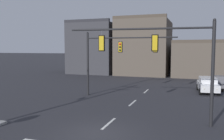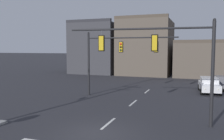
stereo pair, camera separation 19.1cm
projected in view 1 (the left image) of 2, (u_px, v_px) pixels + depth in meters
ground_plane at (96, 134)px, 13.05m from camera, size 400.00×400.00×0.00m
lane_centreline at (109, 123)px, 14.93m from camera, size 0.16×26.40×0.01m
signal_mast_near_side at (166, 53)px, 14.57m from camera, size 8.71×1.06×6.31m
signal_mast_far_side at (114, 53)px, 23.08m from camera, size 8.57×0.76×6.23m
car_lot_nearside at (208, 84)px, 25.37m from camera, size 2.19×4.56×1.61m
building_row at (195, 54)px, 41.25m from camera, size 48.62×12.73×9.96m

